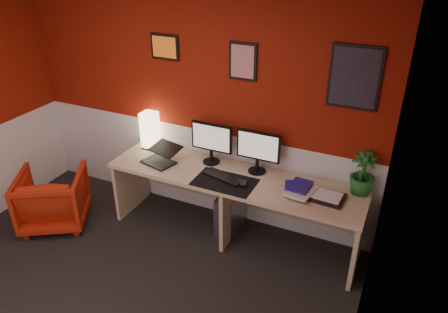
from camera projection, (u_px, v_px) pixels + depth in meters
ground at (102, 310)px, 3.67m from camera, size 4.00×3.50×0.01m
ceiling at (45, 5)px, 2.50m from camera, size 4.00×3.50×0.01m
wall_back at (194, 107)px, 4.49m from camera, size 4.00×0.01×2.50m
wall_right at (363, 267)px, 2.35m from camera, size 0.01×3.50×2.50m
wainscot_back at (196, 169)px, 4.84m from camera, size 4.00×0.01×1.00m
desk at (233, 207)px, 4.40m from camera, size 2.60×0.65×0.73m
shoji_lamp at (150, 131)px, 4.71m from camera, size 0.16×0.16×0.40m
laptop at (158, 154)px, 4.43m from camera, size 0.38×0.30×0.22m
monitor_left at (211, 137)px, 4.36m from camera, size 0.45×0.06×0.58m
monitor_right at (258, 146)px, 4.18m from camera, size 0.45×0.06×0.58m
desk_mat at (225, 182)px, 4.13m from camera, size 0.60×0.38×0.01m
keyboard at (223, 177)px, 4.20m from camera, size 0.44×0.23×0.02m
mouse at (243, 184)px, 4.07m from camera, size 0.08×0.11×0.03m
book_bottom at (285, 188)px, 4.02m from camera, size 0.28×0.33×0.03m
book_middle at (290, 187)px, 3.98m from camera, size 0.27×0.34×0.02m
book_top at (290, 183)px, 4.00m from camera, size 0.21×0.27×0.02m
zen_tray at (325, 197)px, 3.89m from camera, size 0.37×0.27×0.03m
potted_plant at (363, 173)px, 3.87m from camera, size 0.27×0.27×0.42m
pc_tower at (231, 211)px, 4.59m from camera, size 0.20×0.45×0.45m
armchair at (53, 198)px, 4.64m from camera, size 0.93×0.93×0.63m
art_left at (165, 47)px, 4.31m from camera, size 0.32×0.02×0.26m
art_center at (243, 61)px, 4.02m from camera, size 0.28×0.02×0.36m
art_right at (355, 77)px, 3.64m from camera, size 0.44×0.02×0.56m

